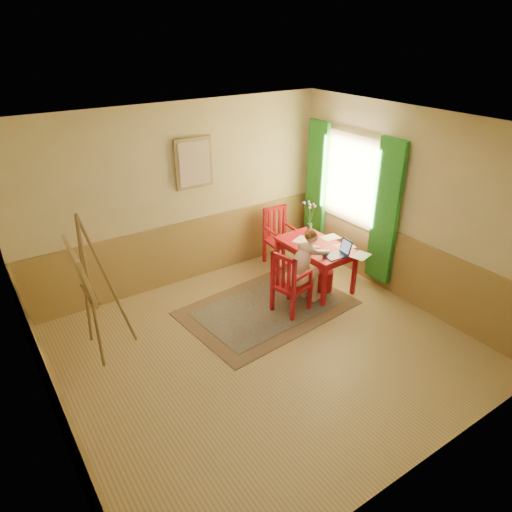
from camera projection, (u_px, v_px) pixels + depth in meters
room at (265, 252)px, 5.33m from camera, size 5.04×4.54×2.84m
wainscot at (231, 290)px, 6.33m from camera, size 5.00×4.50×1.00m
window at (349, 192)px, 7.37m from camera, size 0.12×2.01×2.20m
wall_portrait at (194, 163)px, 6.86m from camera, size 0.60×0.05×0.76m
rug at (267, 308)px, 6.82m from camera, size 2.54×1.82×0.02m
table at (315, 249)px, 7.15m from camera, size 0.76×1.22×0.72m
chair_left at (290, 283)px, 6.53m from camera, size 0.53×0.52×0.97m
chair_back at (279, 237)px, 7.89m from camera, size 0.48×0.50×1.00m
figure at (304, 266)px, 6.64m from camera, size 0.91×0.49×1.18m
laptop at (339, 253)px, 6.75m from camera, size 0.39×0.26×0.23m
papers at (334, 245)px, 7.09m from camera, size 0.75×1.20×0.00m
vase at (309, 218)px, 7.45m from camera, size 0.18×0.27×0.52m
wastebasket at (323, 281)px, 7.22m from camera, size 0.39×0.39×0.33m
easel at (84, 276)px, 5.41m from camera, size 0.64×0.84×1.89m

